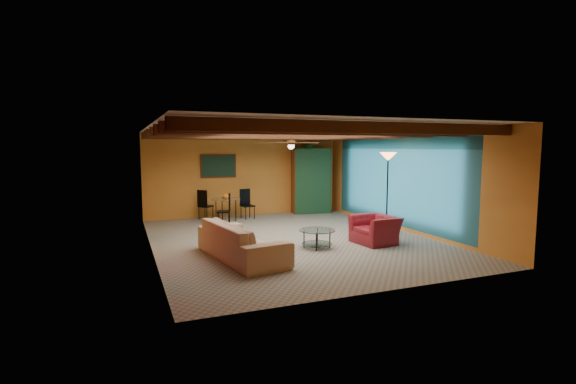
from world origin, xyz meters
name	(u,v)px	position (x,y,z in m)	size (l,w,h in m)	color
room	(289,143)	(0.00, 0.11, 2.36)	(6.52, 8.01, 2.71)	gray
sofa	(242,240)	(-1.60, -1.25, 0.37)	(2.52, 0.99, 0.74)	tan
armchair	(375,230)	(1.68, -1.11, 0.32)	(1.00, 0.87, 0.65)	maroon
coffee_table	(317,238)	(0.22, -1.01, 0.21)	(0.82, 0.82, 0.42)	silver
dining_table	(226,206)	(-0.88, 3.12, 0.47)	(1.82, 1.82, 0.94)	silver
armoire	(310,182)	(2.20, 3.70, 1.07)	(1.22, 0.60, 2.15)	brown
floor_lamp	(387,193)	(2.65, -0.18, 1.06)	(0.44, 0.44, 2.13)	black
ceiling_fan	(291,143)	(0.00, 0.00, 2.36)	(1.50, 1.50, 0.44)	#472614
painting	(218,166)	(-0.90, 3.96, 1.65)	(1.05, 0.03, 0.65)	black
potted_plant	(310,143)	(2.20, 3.70, 2.41)	(0.47, 0.40, 0.52)	#26661E
vase	(225,187)	(-0.88, 3.12, 1.05)	(0.20, 0.20, 0.21)	orange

